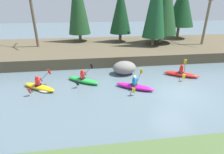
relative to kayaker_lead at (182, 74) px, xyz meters
name	(u,v)px	position (x,y,z in m)	size (l,w,h in m)	color
ground_plane	(175,92)	(-1.79, -2.53, -0.22)	(90.00, 90.00, 0.00)	slate
riverbank_far	(136,48)	(-1.79, 7.74, 0.27)	(44.00, 10.04, 0.99)	brown
conifer_tree_far_left	(78,0)	(-8.37, 10.37, 5.60)	(2.69, 2.69, 8.74)	brown
conifer_tree_left	(121,9)	(-3.40, 9.42, 4.60)	(2.59, 2.59, 6.63)	brown
conifer_tree_mid_right	(182,5)	(4.87, 10.75, 5.06)	(3.63, 3.63, 7.02)	brown
bare_tree_upstream	(34,17)	(-12.96, 8.09, 3.93)	(3.70, 3.65, 6.72)	brown
bare_tree_mid_upstream	(207,17)	(5.93, 6.72, 3.79)	(3.54, 3.50, 6.42)	#7A664C
kayaker_lead	(182,74)	(0.00, 0.00, 0.00)	(2.65, 1.96, 1.20)	red
kayaker_middle	(135,86)	(-4.32, -1.68, 0.00)	(2.64, 1.97, 1.20)	#C61999
kayaker_trailing	(83,80)	(-7.90, -0.11, 0.00)	(2.56, 2.03, 1.20)	green
kayaker_far_back	(40,87)	(-10.84, -0.91, -0.02)	(2.59, 2.00, 1.20)	yellow
boulder_midstream	(124,68)	(-4.51, 1.16, 0.33)	(1.93, 1.51, 1.09)	gray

